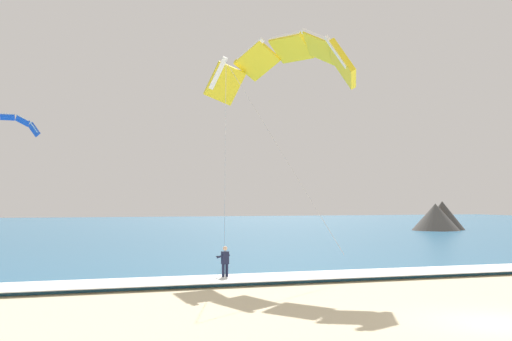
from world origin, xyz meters
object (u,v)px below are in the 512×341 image
kitesurfer (225,262)px  kite_distant (7,123)px  surfboard (225,281)px  kite_primary (285,60)px

kitesurfer → kite_distant: bearing=111.9°
surfboard → kite_primary: bearing=33.8°
surfboard → kite_distant: size_ratio=0.25×
kite_distant → surfboard: bearing=-68.1°
kitesurfer → kite_primary: (4.07, 2.71, 10.65)m
surfboard → kite_distant: kite_distant is taller
surfboard → kite_distant: (-12.66, 31.52, 11.10)m
kitesurfer → kite_primary: kite_primary is taller
surfboard → kite_primary: (4.07, 2.72, 11.56)m
surfboard → kite_primary: size_ratio=0.12×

